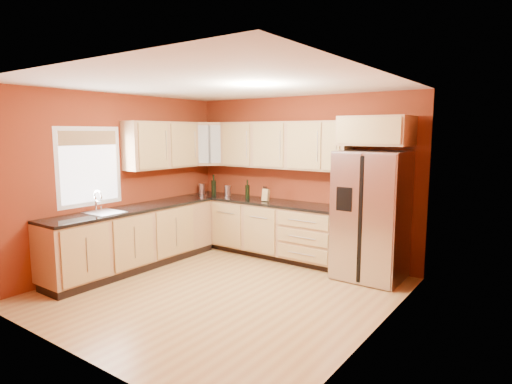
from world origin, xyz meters
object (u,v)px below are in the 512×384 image
Objects in this scene: knife_block at (266,195)px; wine_bottle_a at (214,185)px; refrigerator at (371,215)px; canister_left at (228,191)px; soap_dispenser at (337,202)px.

wine_bottle_a is at bearing 172.62° from knife_block.
canister_left is at bearing 177.43° from refrigerator.
refrigerator is 0.57m from soap_dispenser.
refrigerator is at bearing -2.57° from canister_left.
refrigerator reaches higher than wine_bottle_a.
refrigerator is 2.66m from canister_left.
soap_dispenser is at bearing 1.90° from wine_bottle_a.
knife_block is 1.05× the size of soap_dispenser.
wine_bottle_a is (-2.87, -0.01, 0.22)m from refrigerator.
knife_block is at bearing 179.35° from refrigerator.
refrigerator is at bearing 0.24° from wine_bottle_a.
refrigerator is 9.93× the size of canister_left.
wine_bottle_a is (-0.21, -0.13, 0.10)m from canister_left.
knife_block is 1.23m from soap_dispenser.
canister_left is (-2.66, 0.12, 0.12)m from refrigerator.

